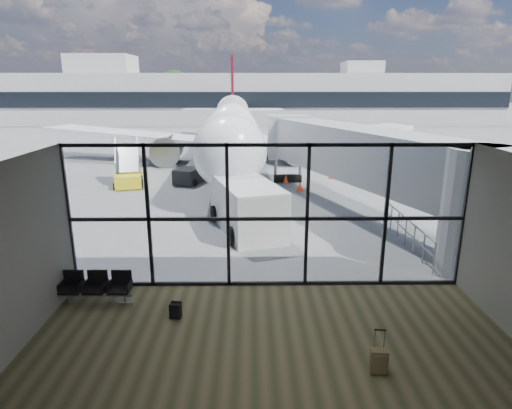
{
  "coord_description": "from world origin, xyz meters",
  "views": [
    {
      "loc": [
        -0.49,
        -12.37,
        6.09
      ],
      "look_at": [
        -0.31,
        3.0,
        1.82
      ],
      "focal_mm": 30.0,
      "sensor_mm": 36.0,
      "label": 1
    }
  ],
  "objects_px": {
    "suitcase": "(379,361)",
    "service_van": "(247,206)",
    "airliner": "(232,125)",
    "backpack": "(175,311)",
    "seating_row": "(97,285)",
    "mobile_stairs": "(128,177)",
    "belt_loader": "(193,173)"
  },
  "relations": [
    {
      "from": "suitcase",
      "to": "service_van",
      "type": "height_order",
      "value": "service_van"
    },
    {
      "from": "seating_row",
      "to": "mobile_stairs",
      "type": "distance_m",
      "value": 15.48
    },
    {
      "from": "seating_row",
      "to": "airliner",
      "type": "xyz_separation_m",
      "value": [
        2.88,
        25.54,
        2.4
      ]
    },
    {
      "from": "seating_row",
      "to": "backpack",
      "type": "bearing_deg",
      "value": -21.01
    },
    {
      "from": "backpack",
      "to": "airliner",
      "type": "height_order",
      "value": "airliner"
    },
    {
      "from": "service_van",
      "to": "mobile_stairs",
      "type": "height_order",
      "value": "mobile_stairs"
    },
    {
      "from": "seating_row",
      "to": "service_van",
      "type": "height_order",
      "value": "service_van"
    },
    {
      "from": "service_van",
      "to": "seating_row",
      "type": "bearing_deg",
      "value": -141.66
    },
    {
      "from": "suitcase",
      "to": "service_van",
      "type": "bearing_deg",
      "value": 112.36
    },
    {
      "from": "seating_row",
      "to": "belt_loader",
      "type": "xyz_separation_m",
      "value": [
        0.68,
        16.12,
        0.08
      ]
    },
    {
      "from": "airliner",
      "to": "service_van",
      "type": "distance_m",
      "value": 19.38
    },
    {
      "from": "belt_loader",
      "to": "mobile_stairs",
      "type": "bearing_deg",
      "value": -146.56
    },
    {
      "from": "seating_row",
      "to": "belt_loader",
      "type": "relative_size",
      "value": 0.52
    },
    {
      "from": "seating_row",
      "to": "belt_loader",
      "type": "bearing_deg",
      "value": 88.6
    },
    {
      "from": "backpack",
      "to": "suitcase",
      "type": "bearing_deg",
      "value": -16.1
    },
    {
      "from": "suitcase",
      "to": "mobile_stairs",
      "type": "bearing_deg",
      "value": 125.1
    },
    {
      "from": "mobile_stairs",
      "to": "service_van",
      "type": "bearing_deg",
      "value": -63.5
    },
    {
      "from": "backpack",
      "to": "service_van",
      "type": "xyz_separation_m",
      "value": [
        1.9,
        7.29,
        0.88
      ]
    },
    {
      "from": "seating_row",
      "to": "belt_loader",
      "type": "distance_m",
      "value": 16.13
    },
    {
      "from": "seating_row",
      "to": "suitcase",
      "type": "distance_m",
      "value": 8.02
    },
    {
      "from": "backpack",
      "to": "service_van",
      "type": "relative_size",
      "value": 0.09
    },
    {
      "from": "backpack",
      "to": "mobile_stairs",
      "type": "relative_size",
      "value": 0.13
    },
    {
      "from": "mobile_stairs",
      "to": "seating_row",
      "type": "bearing_deg",
      "value": -92.06
    },
    {
      "from": "seating_row",
      "to": "mobile_stairs",
      "type": "bearing_deg",
      "value": 103.11
    },
    {
      "from": "backpack",
      "to": "mobile_stairs",
      "type": "height_order",
      "value": "mobile_stairs"
    },
    {
      "from": "backpack",
      "to": "airliner",
      "type": "relative_size",
      "value": 0.01
    },
    {
      "from": "seating_row",
      "to": "backpack",
      "type": "distance_m",
      "value": 2.65
    },
    {
      "from": "mobile_stairs",
      "to": "airliner",
      "type": "bearing_deg",
      "value": 45.34
    },
    {
      "from": "suitcase",
      "to": "belt_loader",
      "type": "relative_size",
      "value": 0.25
    },
    {
      "from": "suitcase",
      "to": "airliner",
      "type": "bearing_deg",
      "value": 104.11
    },
    {
      "from": "seating_row",
      "to": "suitcase",
      "type": "height_order",
      "value": "suitcase"
    },
    {
      "from": "seating_row",
      "to": "mobile_stairs",
      "type": "relative_size",
      "value": 0.59
    }
  ]
}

